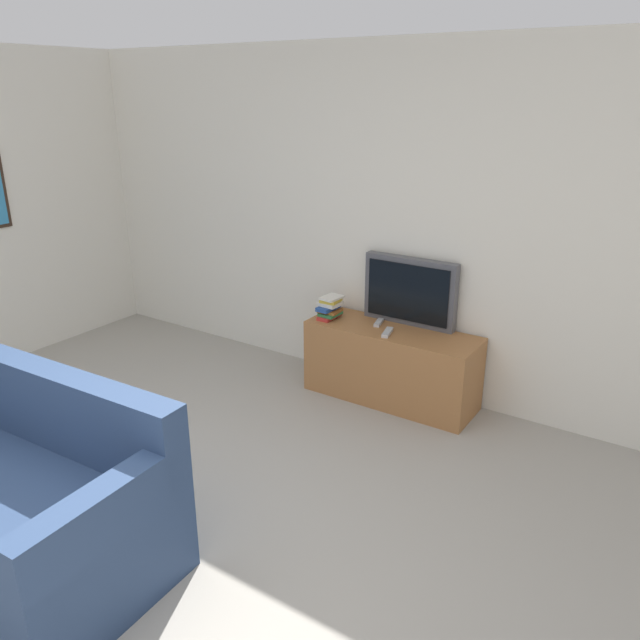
{
  "coord_description": "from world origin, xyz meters",
  "views": [
    {
      "loc": [
        2.08,
        -1.16,
        2.26
      ],
      "look_at": [
        -0.14,
        2.22,
        0.75
      ],
      "focal_mm": 35.0,
      "sensor_mm": 36.0,
      "label": 1
    }
  ],
  "objects_px": {
    "television": "(410,291)",
    "tv_stand": "(391,365)",
    "book_stack": "(330,307)",
    "remote_on_stand": "(379,323)",
    "remote_secondary": "(387,332)"
  },
  "relations": [
    {
      "from": "television",
      "to": "tv_stand",
      "type": "bearing_deg",
      "value": -102.13
    },
    {
      "from": "tv_stand",
      "to": "television",
      "type": "distance_m",
      "value": 0.57
    },
    {
      "from": "tv_stand",
      "to": "remote_secondary",
      "type": "bearing_deg",
      "value": -86.18
    },
    {
      "from": "remote_on_stand",
      "to": "remote_secondary",
      "type": "height_order",
      "value": "same"
    },
    {
      "from": "remote_on_stand",
      "to": "remote_secondary",
      "type": "relative_size",
      "value": 0.83
    },
    {
      "from": "book_stack",
      "to": "remote_on_stand",
      "type": "distance_m",
      "value": 0.4
    },
    {
      "from": "television",
      "to": "remote_on_stand",
      "type": "distance_m",
      "value": 0.33
    },
    {
      "from": "television",
      "to": "remote_secondary",
      "type": "relative_size",
      "value": 3.97
    },
    {
      "from": "book_stack",
      "to": "remote_secondary",
      "type": "height_order",
      "value": "book_stack"
    },
    {
      "from": "tv_stand",
      "to": "book_stack",
      "type": "height_order",
      "value": "book_stack"
    },
    {
      "from": "book_stack",
      "to": "remote_on_stand",
      "type": "bearing_deg",
      "value": 11.89
    },
    {
      "from": "tv_stand",
      "to": "television",
      "type": "xyz_separation_m",
      "value": [
        0.04,
        0.18,
        0.54
      ]
    },
    {
      "from": "tv_stand",
      "to": "book_stack",
      "type": "bearing_deg",
      "value": -175.76
    },
    {
      "from": "television",
      "to": "remote_on_stand",
      "type": "relative_size",
      "value": 4.8
    },
    {
      "from": "remote_secondary",
      "to": "book_stack",
      "type": "bearing_deg",
      "value": 173.61
    }
  ]
}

